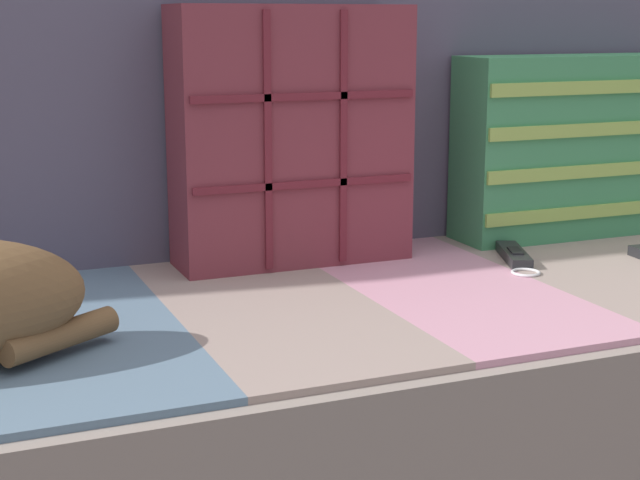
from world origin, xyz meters
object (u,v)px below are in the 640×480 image
Objects in this scene: couch at (350,416)px; throw_pillow_quilted at (291,136)px; throw_pillow_striped at (572,146)px; game_remote_far at (515,256)px.

throw_pillow_quilted reaches higher than couch.
throw_pillow_quilted is 0.58m from throw_pillow_striped.
couch is 0.41m from game_remote_far.
throw_pillow_quilted reaches higher than game_remote_far.
throw_pillow_quilted is (-0.02, 0.20, 0.44)m from couch.
game_remote_far reaches higher than couch.
throw_pillow_striped reaches higher than game_remote_far.
game_remote_far is (0.34, 0.05, 0.23)m from couch.
throw_pillow_quilted is at bearing 157.30° from game_remote_far.
throw_pillow_striped is at bearing 34.03° from game_remote_far.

